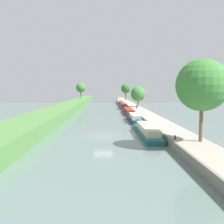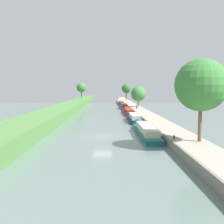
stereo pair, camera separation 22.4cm
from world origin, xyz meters
name	(u,v)px [view 1 (the left image)]	position (x,y,z in m)	size (l,w,h in m)	color
ground_plane	(103,136)	(0.00, 0.00, 0.00)	(160.00, 160.00, 0.00)	slate
left_grassy_bank	(23,129)	(-10.71, 0.00, 0.97)	(6.36, 260.00, 1.94)	#518442
right_towpath	(172,132)	(9.37, 0.00, 0.45)	(3.68, 260.00, 0.90)	#A89E8E
stone_quay	(158,132)	(7.40, 0.00, 0.48)	(0.25, 260.00, 0.95)	gray
narrowboat_teal	(146,130)	(5.95, 1.31, 0.57)	(2.06, 15.03, 2.10)	#195B60
narrowboat_navy	(134,118)	(5.89, 15.85, 0.61)	(1.89, 11.73, 2.04)	#141E42
narrowboat_maroon	(128,111)	(6.11, 31.25, 0.56)	(2.03, 16.44, 2.01)	maroon
narrowboat_blue	(124,106)	(6.10, 48.19, 0.65)	(1.87, 15.12, 2.08)	#283D93
narrowboat_red	(121,104)	(6.13, 63.84, 0.55)	(1.96, 16.05, 1.94)	maroon
narrowboat_green	(119,101)	(6.04, 79.80, 0.66)	(2.07, 12.75, 2.25)	#1E6033
tree_rightbank_near	(202,85)	(10.20, -7.92, 6.69)	(5.35, 5.35, 8.47)	brown
tree_rightbank_midnear	(138,94)	(9.99, 41.87, 4.83)	(4.40, 4.40, 6.14)	#4C3828
tree_rightbank_midfar	(126,89)	(10.01, 89.21, 6.37)	(4.46, 4.46, 7.75)	brown
tree_leftbank_downstream	(81,88)	(-11.91, 90.57, 6.92)	(4.67, 4.67, 7.33)	#4C3828
person_walking	(136,105)	(8.83, 35.98, 1.77)	(0.34, 0.34, 1.66)	#282D42
mooring_bollard_near	(175,137)	(7.83, -6.91, 1.13)	(0.16, 0.16, 0.45)	black
mooring_bollard_far	(122,100)	(7.83, 85.44, 1.13)	(0.16, 0.16, 0.45)	black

